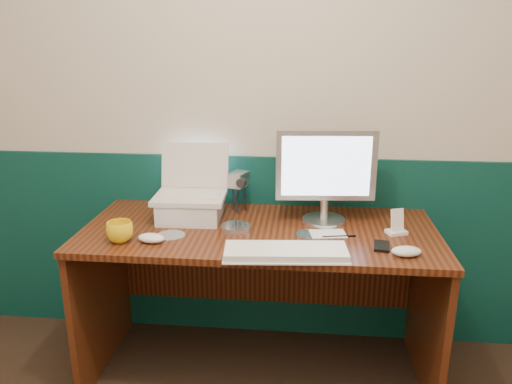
# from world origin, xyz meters

# --- Properties ---
(back_wall) EXTENTS (3.50, 0.04, 2.50)m
(back_wall) POSITION_xyz_m (0.00, 1.75, 1.25)
(back_wall) COLOR beige
(back_wall) RESTS_ON ground
(wainscot) EXTENTS (3.48, 0.02, 1.00)m
(wainscot) POSITION_xyz_m (0.00, 1.74, 0.50)
(wainscot) COLOR #072F29
(wainscot) RESTS_ON ground
(desk) EXTENTS (1.60, 0.70, 0.75)m
(desk) POSITION_xyz_m (0.11, 1.38, 0.38)
(desk) COLOR #361409
(desk) RESTS_ON ground
(laptop_riser) EXTENTS (0.29, 0.25, 0.10)m
(laptop_riser) POSITION_xyz_m (-0.22, 1.47, 0.80)
(laptop_riser) COLOR silver
(laptop_riser) RESTS_ON desk
(laptop) EXTENTS (0.34, 0.26, 0.27)m
(laptop) POSITION_xyz_m (-0.22, 1.47, 0.99)
(laptop) COLOR silver
(laptop) RESTS_ON laptop_riser
(monitor) EXTENTS (0.46, 0.17, 0.45)m
(monitor) POSITION_xyz_m (0.40, 1.50, 0.98)
(monitor) COLOR silver
(monitor) RESTS_ON desk
(keyboard) EXTENTS (0.50, 0.20, 0.03)m
(keyboard) POSITION_xyz_m (0.24, 1.10, 0.76)
(keyboard) COLOR white
(keyboard) RESTS_ON desk
(mouse_right) EXTENTS (0.13, 0.09, 0.04)m
(mouse_right) POSITION_xyz_m (0.72, 1.14, 0.77)
(mouse_right) COLOR silver
(mouse_right) RESTS_ON desk
(mouse_left) EXTENTS (0.13, 0.09, 0.04)m
(mouse_left) POSITION_xyz_m (-0.33, 1.18, 0.77)
(mouse_left) COLOR white
(mouse_left) RESTS_ON desk
(mug) EXTENTS (0.13, 0.13, 0.09)m
(mug) POSITION_xyz_m (-0.46, 1.17, 0.79)
(mug) COLOR yellow
(mug) RESTS_ON desk
(camcorder) EXTENTS (0.13, 0.16, 0.21)m
(camcorder) POSITION_xyz_m (-0.01, 1.60, 0.86)
(camcorder) COLOR #A3A4A8
(camcorder) RESTS_ON desk
(cd_spindle) EXTENTS (0.13, 0.13, 0.03)m
(cd_spindle) POSITION_xyz_m (0.01, 1.34, 0.76)
(cd_spindle) COLOR #B5BEC6
(cd_spindle) RESTS_ON desk
(cd_loose_a) EXTENTS (0.12, 0.12, 0.00)m
(cd_loose_a) POSITION_xyz_m (-0.27, 1.26, 0.75)
(cd_loose_a) COLOR silver
(cd_loose_a) RESTS_ON desk
(cd_loose_b) EXTENTS (0.12, 0.12, 0.00)m
(cd_loose_b) POSITION_xyz_m (0.34, 1.34, 0.75)
(cd_loose_b) COLOR silver
(cd_loose_b) RESTS_ON desk
(pen) EXTENTS (0.15, 0.04, 0.01)m
(pen) POSITION_xyz_m (0.47, 1.31, 0.75)
(pen) COLOR black
(pen) RESTS_ON desk
(papers) EXTENTS (0.17, 0.13, 0.00)m
(papers) POSITION_xyz_m (0.42, 1.34, 0.75)
(papers) COLOR silver
(papers) RESTS_ON desk
(dock) EXTENTS (0.10, 0.09, 0.02)m
(dock) POSITION_xyz_m (0.72, 1.38, 0.76)
(dock) COLOR white
(dock) RESTS_ON desk
(music_player) EXTENTS (0.06, 0.05, 0.10)m
(music_player) POSITION_xyz_m (0.72, 1.38, 0.81)
(music_player) COLOR white
(music_player) RESTS_ON dock
(pda) EXTENTS (0.08, 0.11, 0.01)m
(pda) POSITION_xyz_m (0.63, 1.22, 0.76)
(pda) COLOR black
(pda) RESTS_ON desk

